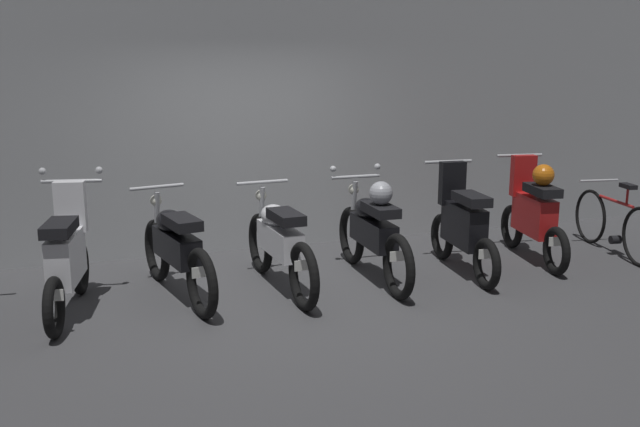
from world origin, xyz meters
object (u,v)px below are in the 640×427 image
object	(u,v)px
motorbike_slot_6	(533,212)
bicycle	(614,224)
motorbike_slot_5	(462,225)
motorbike_slot_2	(176,249)
motorbike_slot_3	(279,242)
motorbike_slot_4	(373,231)
motorbike_slot_1	(67,257)

from	to	relation	value
motorbike_slot_6	bicycle	xyz separation A→B (m)	(1.06, -0.11, -0.20)
motorbike_slot_5	motorbike_slot_2	bearing A→B (deg)	177.02
motorbike_slot_3	bicycle	size ratio (longest dim) A/B	1.14
motorbike_slot_2	motorbike_slot_3	world-z (taller)	same
motorbike_slot_5	motorbike_slot_6	bearing A→B (deg)	9.42
motorbike_slot_2	motorbike_slot_3	size ratio (longest dim) A/B	0.99
motorbike_slot_5	bicycle	bearing A→B (deg)	1.67
motorbike_slot_2	motorbike_slot_4	world-z (taller)	motorbike_slot_4
motorbike_slot_1	motorbike_slot_5	bearing A→B (deg)	-0.49
motorbike_slot_2	motorbike_slot_4	distance (m)	2.03
motorbike_slot_3	motorbike_slot_6	size ratio (longest dim) A/B	1.17
motorbike_slot_6	bicycle	bearing A→B (deg)	-5.80
motorbike_slot_1	motorbike_slot_6	world-z (taller)	motorbike_slot_1
motorbike_slot_1	bicycle	size ratio (longest dim) A/B	0.97
motorbike_slot_5	bicycle	distance (m)	2.08
motorbike_slot_5	motorbike_slot_1	bearing A→B (deg)	179.51
motorbike_slot_2	motorbike_slot_6	distance (m)	4.06
motorbike_slot_2	motorbike_slot_6	size ratio (longest dim) A/B	1.15
motorbike_slot_4	motorbike_slot_6	size ratio (longest dim) A/B	1.17
motorbike_slot_1	motorbike_slot_3	world-z (taller)	motorbike_slot_1
bicycle	motorbike_slot_5	bearing A→B (deg)	-178.33
motorbike_slot_1	motorbike_slot_6	size ratio (longest dim) A/B	1.00
motorbike_slot_4	motorbike_slot_6	distance (m)	2.03
motorbike_slot_3	motorbike_slot_6	xyz separation A→B (m)	(3.05, 0.09, 0.08)
motorbike_slot_3	bicycle	world-z (taller)	motorbike_slot_3
motorbike_slot_5	bicycle	world-z (taller)	motorbike_slot_5
motorbike_slot_3	motorbike_slot_4	bearing A→B (deg)	-0.50
motorbike_slot_6	motorbike_slot_1	bearing A→B (deg)	-178.49
motorbike_slot_3	motorbike_slot_4	size ratio (longest dim) A/B	1.00
motorbike_slot_1	motorbike_slot_5	size ratio (longest dim) A/B	0.99
motorbike_slot_3	bicycle	xyz separation A→B (m)	(4.11, -0.01, -0.13)
motorbike_slot_1	motorbike_slot_4	bearing A→B (deg)	0.59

